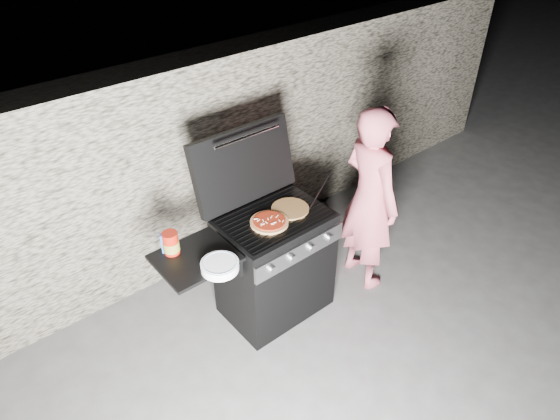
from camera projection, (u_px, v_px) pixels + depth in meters
ground at (275, 306)px, 4.12m from camera, size 50.00×50.00×0.00m
stone_wall at (197, 162)px, 4.26m from camera, size 8.00×0.35×1.80m
gas_grill at (249, 279)px, 3.73m from camera, size 1.34×0.79×0.91m
pizza_topped at (269, 222)px, 3.52m from camera, size 0.29×0.29×0.03m
pizza_plain at (290, 209)px, 3.67m from camera, size 0.37×0.37×0.01m
sauce_jar at (171, 243)px, 3.24m from camera, size 0.11×0.11×0.16m
blue_carton at (166, 243)px, 3.26m from camera, size 0.08×0.06×0.14m
plate_stack at (220, 266)px, 3.14m from camera, size 0.31×0.31×0.06m
person at (370, 199)px, 3.98m from camera, size 0.46×0.63×1.60m
tongs at (320, 190)px, 3.80m from camera, size 0.40×0.19×0.09m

